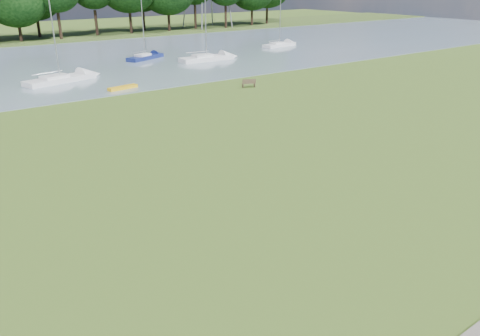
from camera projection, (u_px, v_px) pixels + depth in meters
ground at (228, 188)px, 22.91m from camera, size 220.00×220.00×0.00m
river at (21, 68)px, 54.30m from camera, size 220.00×40.00×0.10m
riverbank_bench at (249, 83)px, 44.21m from camera, size 1.36×0.88×0.81m
kayak at (123, 88)px, 43.42m from camera, size 2.96×1.17×0.29m
sailboat_0 at (279, 44)px, 71.48m from camera, size 6.23×2.61×7.69m
sailboat_2 at (206, 57)px, 58.65m from camera, size 7.09×2.14×9.55m
sailboat_3 at (59, 78)px, 46.28m from camera, size 7.39×3.89×7.91m
sailboat_4 at (145, 56)px, 59.74m from camera, size 5.76×3.77×7.34m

